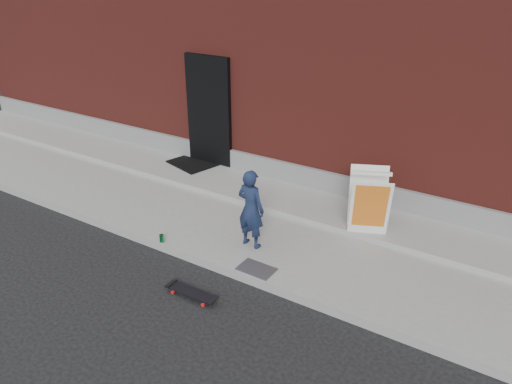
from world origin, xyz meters
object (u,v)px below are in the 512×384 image
Objects in this scene: pizza_sign at (369,202)px; skateboard at (191,293)px; child at (251,209)px; soda_can at (162,238)px.

skateboard is at bearing -120.32° from pizza_sign.
pizza_sign is at bearing 59.68° from skateboard.
pizza_sign is at bearing -134.88° from child.
pizza_sign is at bearing 35.54° from soda_can.
child reaches higher than pizza_sign.
child is at bearing -139.22° from pizza_sign.
soda_can is (-1.16, 0.71, 0.14)m from skateboard.
skateboard is at bearing 90.13° from child.
soda_can is (-1.26, -0.69, -0.58)m from child.
pizza_sign reaches higher than soda_can.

